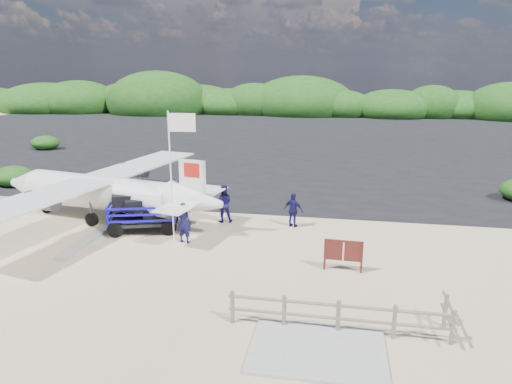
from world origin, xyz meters
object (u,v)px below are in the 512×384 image
at_px(flagpole, 174,241).
at_px(aircraft_large, 394,145).
at_px(crew_a, 184,223).
at_px(crew_b, 223,204).
at_px(signboard, 342,271).
at_px(crew_c, 293,210).
at_px(baggage_cart, 145,231).

bearing_deg(flagpole, aircraft_large, 66.25).
relative_size(crew_a, crew_b, 0.97).
xyz_separation_m(signboard, crew_c, (-2.25, 4.42, 0.81)).
bearing_deg(baggage_cart, crew_a, -40.49).
bearing_deg(baggage_cart, aircraft_large, 46.20).
xyz_separation_m(crew_a, crew_b, (0.97, 2.90, 0.03)).
height_order(crew_a, crew_b, crew_b).
height_order(baggage_cart, crew_c, crew_c).
distance_m(flagpole, crew_c, 5.57).
bearing_deg(crew_b, signboard, 123.52).
bearing_deg(baggage_cart, flagpole, -45.03).
xyz_separation_m(crew_a, crew_c, (4.32, 2.76, -0.07)).
distance_m(signboard, aircraft_large, 29.15).
relative_size(flagpole, crew_c, 3.40).
bearing_deg(flagpole, crew_b, 63.35).
bearing_deg(flagpole, signboard, -13.54).
xyz_separation_m(flagpole, crew_a, (0.47, -0.04, 0.88)).
relative_size(flagpole, crew_b, 3.03).
bearing_deg(crew_a, crew_b, -99.81).
distance_m(baggage_cart, signboard, 9.21).
height_order(signboard, aircraft_large, aircraft_large).
distance_m(flagpole, aircraft_large, 29.55).
distance_m(signboard, crew_b, 7.28).
distance_m(crew_c, aircraft_large, 25.36).
bearing_deg(crew_b, flagpole, 46.02).
bearing_deg(crew_b, aircraft_large, -130.72).
bearing_deg(crew_c, signboard, 137.59).
bearing_deg(signboard, flagpole, 169.31).
xyz_separation_m(crew_b, aircraft_large, (10.46, 24.18, -0.91)).
bearing_deg(aircraft_large, crew_c, 84.90).
xyz_separation_m(baggage_cart, crew_a, (2.24, -1.02, 0.88)).
xyz_separation_m(crew_c, aircraft_large, (7.11, 24.33, -0.81)).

